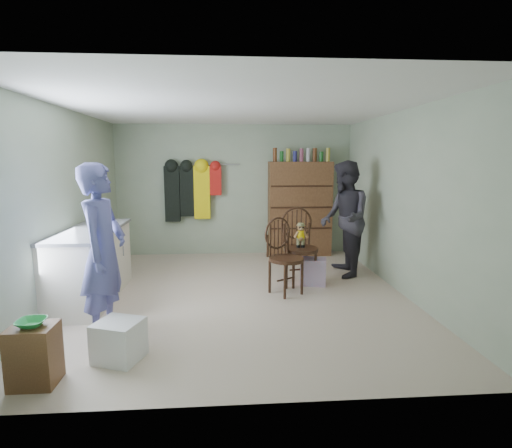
{
  "coord_description": "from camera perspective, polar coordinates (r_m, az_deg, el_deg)",
  "views": [
    {
      "loc": [
        -0.15,
        -5.26,
        1.83
      ],
      "look_at": [
        0.25,
        0.2,
        0.95
      ],
      "focal_mm": 28.0,
      "sensor_mm": 36.0,
      "label": 1
    }
  ],
  "objects": [
    {
      "name": "dresser",
      "position": [
        7.74,
        6.26,
        2.27
      ],
      "size": [
        1.2,
        0.39,
        2.06
      ],
      "color": "brown",
      "rests_on": "ground"
    },
    {
      "name": "chair_far",
      "position": [
        5.52,
        3.91,
        -4.16
      ],
      "size": [
        0.64,
        0.64,
        1.05
      ],
      "rotation": [
        0.0,
        0.0,
        0.57
      ],
      "color": "#372013",
      "rests_on": "ground"
    },
    {
      "name": "plastic_tub",
      "position": [
        4.03,
        -18.98,
        -15.46
      ],
      "size": [
        0.49,
        0.48,
        0.37
      ],
      "primitive_type": "cube",
      "rotation": [
        0.0,
        0.0,
        -0.34
      ],
      "color": "white",
      "rests_on": "ground"
    },
    {
      "name": "coat_rack",
      "position": [
        7.69,
        -9.28,
        4.68
      ],
      "size": [
        1.42,
        0.12,
        1.09
      ],
      "color": "#99999E",
      "rests_on": "ground"
    },
    {
      "name": "bowl",
      "position": [
        3.77,
        -29.44,
        -12.2
      ],
      "size": [
        0.23,
        0.23,
        0.06
      ],
      "primitive_type": "imported",
      "color": "green",
      "rests_on": "stool"
    },
    {
      "name": "ground_plane",
      "position": [
        5.57,
        -2.45,
        -10.06
      ],
      "size": [
        5.0,
        5.0,
        0.0
      ],
      "primitive_type": "plane",
      "color": "beige",
      "rests_on": "ground"
    },
    {
      "name": "person_right",
      "position": [
        6.42,
        12.5,
        0.71
      ],
      "size": [
        0.75,
        0.93,
        1.83
      ],
      "primitive_type": "imported",
      "rotation": [
        0.0,
        0.0,
        -1.64
      ],
      "color": "#2D2B33",
      "rests_on": "ground"
    },
    {
      "name": "person_left",
      "position": [
        4.35,
        -20.99,
        -3.78
      ],
      "size": [
        0.49,
        0.7,
        1.8
      ],
      "primitive_type": "imported",
      "rotation": [
        0.0,
        0.0,
        1.47
      ],
      "color": "#56589E",
      "rests_on": "ground"
    },
    {
      "name": "chair_front",
      "position": [
        5.96,
        6.22,
        -2.55
      ],
      "size": [
        0.58,
        0.58,
        1.14
      ],
      "rotation": [
        0.0,
        0.0,
        0.17
      ],
      "color": "#372013",
      "rests_on": "ground"
    },
    {
      "name": "counter",
      "position": [
        5.72,
        -22.5,
        -5.31
      ],
      "size": [
        0.64,
        1.86,
        0.94
      ],
      "color": "silver",
      "rests_on": "ground"
    },
    {
      "name": "striped_bag",
      "position": [
        6.02,
        8.17,
        -6.72
      ],
      "size": [
        0.43,
        0.37,
        0.39
      ],
      "primitive_type": "cube",
      "rotation": [
        0.0,
        0.0,
        -0.24
      ],
      "color": "pink",
      "rests_on": "ground"
    },
    {
      "name": "room_walls",
      "position": [
        5.8,
        -2.73,
        6.63
      ],
      "size": [
        5.0,
        5.0,
        5.0
      ],
      "color": "#A2AF93",
      "rests_on": "ground"
    },
    {
      "name": "stool",
      "position": [
        3.88,
        -29.11,
        -16.07
      ],
      "size": [
        0.35,
        0.3,
        0.5
      ],
      "primitive_type": "cube",
      "color": "brown",
      "rests_on": "ground"
    }
  ]
}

